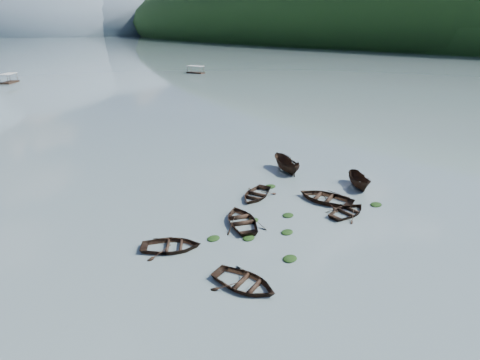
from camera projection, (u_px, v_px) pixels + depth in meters
ground_plane at (346, 256)px, 26.53m from camera, size 2400.00×2400.00×0.00m
right_hill_far at (426, 40)px, 452.75m from camera, size 520.00×1200.00×190.00m
haze_mtn_c at (17, 35)px, 754.73m from camera, size 520.00×520.00×260.00m
haze_mtn_d at (105, 34)px, 859.66m from camera, size 520.00×520.00×220.00m
rowboat_0 at (244, 286)px, 23.44m from camera, size 4.31×5.13×0.91m
rowboat_1 at (242, 223)px, 30.92m from camera, size 4.98×5.67×0.98m
rowboat_3 at (325, 201)px, 34.93m from camera, size 5.12×6.03×1.06m
rowboat_4 at (348, 214)px, 32.50m from camera, size 4.04×2.91×0.83m
rowboat_5 at (358, 187)px, 37.94m from camera, size 3.62×4.23×1.58m
rowboat_6 at (171, 249)px, 27.35m from camera, size 5.35×5.06×0.90m
rowboat_7 at (256, 197)px, 35.75m from camera, size 5.26×4.62×0.90m
rowboat_8 at (286, 171)px, 42.11m from camera, size 3.02×4.91×1.78m
weed_clump_0 at (290, 259)px, 26.13m from camera, size 1.09×0.89×0.24m
weed_clump_1 at (249, 239)px, 28.68m from camera, size 1.01×0.81×0.22m
weed_clump_2 at (287, 233)px, 29.50m from camera, size 1.03×0.83×0.22m
weed_clump_3 at (288, 216)px, 32.14m from camera, size 1.01×0.86×0.23m
weed_clump_4 at (376, 205)px, 34.08m from camera, size 1.17×0.93×0.24m
weed_clump_5 at (214, 239)px, 28.63m from camera, size 1.05×0.85×0.22m
weed_clump_6 at (253, 221)px, 31.35m from camera, size 0.95×0.79×0.20m
weed_clump_7 at (270, 187)px, 37.90m from camera, size 1.20×0.96×0.26m
pontoon_centre at (10, 83)px, 108.36m from camera, size 5.94×6.94×2.51m
pontoon_right at (196, 73)px, 130.91m from camera, size 4.66×6.74×2.39m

